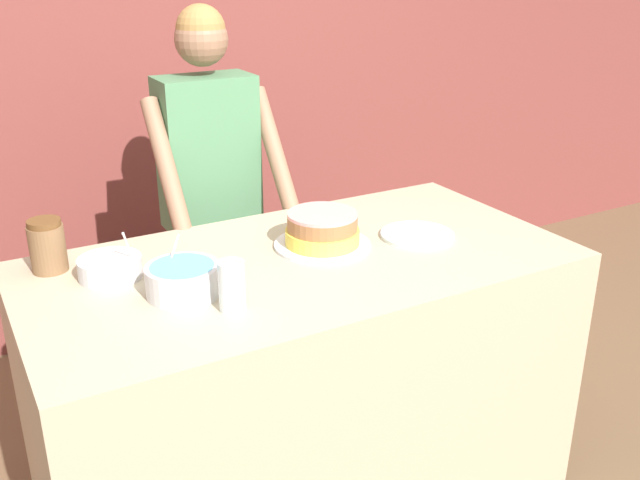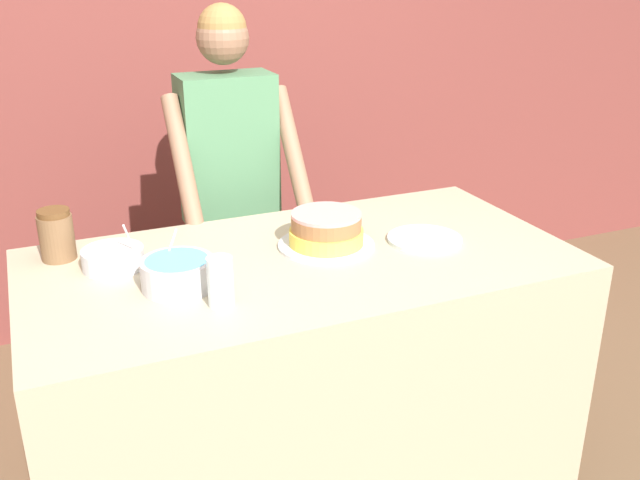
% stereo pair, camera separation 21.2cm
% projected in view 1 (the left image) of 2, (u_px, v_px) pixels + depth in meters
% --- Properties ---
extents(wall_back, '(10.00, 0.05, 2.60)m').
position_uv_depth(wall_back, '(144.00, 60.00, 3.24)').
color(wall_back, brown).
rests_on(wall_back, ground_plane).
extents(counter, '(1.66, 0.85, 0.89)m').
position_uv_depth(counter, '(303.00, 383.00, 2.33)').
color(counter, tan).
rests_on(counter, ground_plane).
extents(person_baker, '(0.48, 0.44, 1.59)m').
position_uv_depth(person_baker, '(210.00, 175.00, 2.70)').
color(person_baker, '#2D2D38').
rests_on(person_baker, ground_plane).
extents(cake, '(0.31, 0.31, 0.11)m').
position_uv_depth(cake, '(322.00, 231.00, 2.24)').
color(cake, silver).
rests_on(cake, counter).
extents(frosting_bowl_white, '(0.18, 0.18, 0.15)m').
position_uv_depth(frosting_bowl_white, '(110.00, 266.00, 2.03)').
color(frosting_bowl_white, silver).
rests_on(frosting_bowl_white, counter).
extents(frosting_bowl_blue, '(0.20, 0.20, 0.15)m').
position_uv_depth(frosting_bowl_blue, '(183.00, 279.00, 1.93)').
color(frosting_bowl_blue, silver).
rests_on(frosting_bowl_blue, counter).
extents(drinking_glass, '(0.07, 0.07, 0.14)m').
position_uv_depth(drinking_glass, '(232.00, 286.00, 1.83)').
color(drinking_glass, silver).
rests_on(drinking_glass, counter).
extents(ceramic_plate, '(0.24, 0.24, 0.01)m').
position_uv_depth(ceramic_plate, '(417.00, 235.00, 2.33)').
color(ceramic_plate, silver).
rests_on(ceramic_plate, counter).
extents(stoneware_jar, '(0.10, 0.10, 0.16)m').
position_uv_depth(stoneware_jar, '(47.00, 246.00, 2.06)').
color(stoneware_jar, brown).
rests_on(stoneware_jar, counter).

